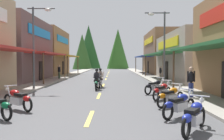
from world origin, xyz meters
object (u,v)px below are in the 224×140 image
rider_cruising_trailing (100,79)px  pedestrian_waiting (160,72)px  motorcycle_parked_right_1 (179,104)px  motorcycle_parked_right_0 (194,116)px  motorcycle_parked_right_3 (162,91)px  streetlamp_right (161,38)px  motorcycle_parked_left_3 (18,99)px  pedestrian_browsing (191,80)px  streetlamp_left (37,36)px  motorcycle_parked_right_4 (155,86)px  motorcycle_parked_right_2 (171,96)px  pedestrian_by_shop (59,71)px  rider_cruising_lead (97,81)px

rider_cruising_trailing → pedestrian_waiting: bearing=-44.7°
rider_cruising_trailing → motorcycle_parked_right_1: bearing=-157.7°
motorcycle_parked_right_0 → rider_cruising_trailing: size_ratio=0.84×
motorcycle_parked_right_3 → rider_cruising_trailing: size_ratio=0.81×
streetlamp_right → motorcycle_parked_right_1: streetlamp_right is taller
motorcycle_parked_right_0 → motorcycle_parked_left_3: 7.21m
motorcycle_parked_right_0 → pedestrian_waiting: pedestrian_waiting is taller
motorcycle_parked_right_0 → pedestrian_browsing: 6.26m
motorcycle_parked_left_3 → rider_cruising_trailing: size_ratio=0.84×
motorcycle_parked_right_3 → motorcycle_parked_right_1: bearing=-144.8°
streetlamp_left → rider_cruising_trailing: 5.83m
streetlamp_left → motorcycle_parked_left_3: size_ratio=3.40×
motorcycle_parked_right_4 → motorcycle_parked_right_2: bearing=-131.5°
pedestrian_browsing → motorcycle_parked_right_0: bearing=-45.2°
streetlamp_left → pedestrian_waiting: (10.50, 6.91, -3.02)m
pedestrian_waiting → streetlamp_right: bearing=-80.0°
pedestrian_by_shop → pedestrian_waiting: (11.07, -2.29, -0.04)m
motorcycle_parked_right_4 → pedestrian_browsing: (1.56, -2.18, 0.57)m
motorcycle_parked_right_4 → streetlamp_right: bearing=33.2°
streetlamp_left → pedestrian_waiting: bearing=33.4°
motorcycle_parked_right_0 → motorcycle_parked_right_3: same height
motorcycle_parked_right_2 → rider_cruising_trailing: (-3.71, 7.90, 0.17)m
streetlamp_right → pedestrian_waiting: size_ratio=3.73×
motorcycle_parked_right_3 → rider_cruising_lead: (-3.90, 4.41, 0.17)m
streetlamp_right → pedestrian_browsing: size_ratio=3.38×
motorcycle_parked_right_0 → motorcycle_parked_right_2: size_ratio=1.09×
motorcycle_parked_right_1 → pedestrian_by_shop: pedestrian_by_shop is taller
motorcycle_parked_right_1 → motorcycle_parked_right_2: bearing=42.8°
pedestrian_by_shop → streetlamp_left: bearing=-126.2°
motorcycle_parked_right_4 → rider_cruising_trailing: size_ratio=0.79×
motorcycle_parked_left_3 → pedestrian_browsing: pedestrian_browsing is taller
motorcycle_parked_right_2 → pedestrian_browsing: pedestrian_browsing is taller
motorcycle_parked_right_3 → pedestrian_by_shop: pedestrian_by_shop is taller
motorcycle_parked_right_2 → pedestrian_by_shop: size_ratio=0.97×
pedestrian_browsing → pedestrian_waiting: (0.62, 11.30, -0.11)m
motorcycle_parked_left_3 → streetlamp_left: bearing=-42.4°
streetlamp_right → motorcycle_parked_right_1: bearing=-97.7°
motorcycle_parked_right_1 → pedestrian_by_shop: size_ratio=0.98×
motorcycle_parked_right_2 → pedestrian_by_shop: pedestrian_by_shop is taller
motorcycle_parked_right_0 → pedestrian_by_shop: (-8.56, 19.53, 0.50)m
pedestrian_by_shop → rider_cruising_trailing: bearing=-96.1°
streetlamp_left → pedestrian_waiting: size_ratio=3.72×
streetlamp_left → rider_cruising_lead: 5.49m
motorcycle_parked_right_0 → pedestrian_by_shop: size_ratio=1.06×
motorcycle_parked_left_3 → motorcycle_parked_right_0: bearing=-169.5°
motorcycle_parked_right_3 → motorcycle_parked_right_0: bearing=-144.7°
motorcycle_parked_right_4 → motorcycle_parked_right_1: bearing=-133.0°
motorcycle_parked_right_1 → motorcycle_parked_right_4: size_ratio=0.98×
motorcycle_parked_right_2 → motorcycle_parked_right_3: size_ratio=0.95×
motorcycle_parked_left_3 → rider_cruising_lead: (2.90, 7.19, 0.17)m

